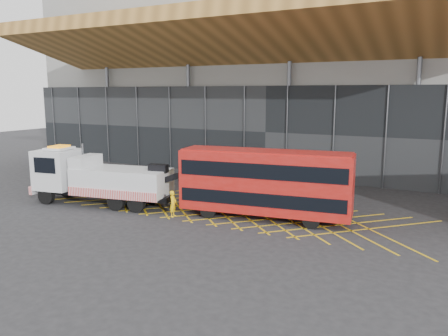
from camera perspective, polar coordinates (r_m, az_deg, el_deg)
The scene contains 6 objects.
ground_plane at distance 30.18m, azimuth -6.40°, elevation -4.48°, with size 120.00×120.00×0.00m, color #252527.
road_markings at distance 28.21m, azimuth 0.40°, elevation -5.42°, with size 24.76×7.16×0.01m.
construction_building at distance 45.04m, azimuth 8.91°, elevation 11.70°, with size 55.00×23.97×18.00m.
recovery_truck at distance 30.43m, azimuth -16.29°, elevation -1.20°, with size 11.32×4.19×3.93m.
bus_towed at distance 25.77m, azimuth 5.32°, elevation -1.74°, with size 10.31×3.68×4.10m.
worker at distance 26.63m, azimuth -6.67°, elevation -4.66°, with size 0.58×0.38×1.59m, color yellow.
Camera 1 is at (16.37, -24.24, 7.44)m, focal length 35.00 mm.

